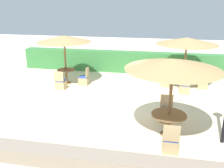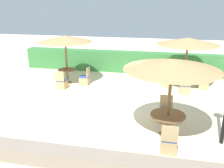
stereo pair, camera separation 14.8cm
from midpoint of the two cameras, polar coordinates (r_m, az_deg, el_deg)
The scene contains 16 objects.
ground_plane at distance 9.99m, azimuth -0.29°, elevation -5.98°, with size 40.00×40.00×0.00m, color beige.
hedge_row at distance 15.11m, azimuth 4.27°, elevation 5.05°, with size 13.00×0.70×1.24m, color #387A3D.
stone_border at distance 6.86m, azimuth -6.93°, elevation -16.71°, with size 10.00×0.56×0.42m, color gray.
parasol_back_left at distance 12.84m, azimuth -10.35°, elevation 10.13°, with size 2.72×2.72×2.50m.
round_table_back_left at distance 13.21m, azimuth -9.90°, elevation 2.51°, with size 0.91×0.91×0.75m.
patio_chair_back_left_east at distance 12.93m, azimuth -5.90°, elevation 0.99°, with size 0.46×0.46×0.93m.
patio_chair_back_left_south at distance 12.52m, azimuth -11.14°, elevation 0.13°, with size 0.46×0.46×0.93m.
parasol_front_right at distance 7.61m, azimuth 14.09°, elevation 4.34°, with size 2.90×2.90×2.53m.
round_table_front_right at distance 8.22m, azimuth 13.11°, elevation -7.74°, with size 1.11×1.11×0.73m.
patio_chair_front_right_north at distance 9.26m, azimuth 12.59°, elevation -6.75°, with size 0.46×0.46×0.93m.
patio_chair_front_right_south at distance 7.52m, azimuth 13.38°, elevation -13.18°, with size 0.46×0.46×0.93m.
parasol_back_right at distance 12.51m, azimuth 17.30°, elevation 9.32°, with size 2.93×2.93×2.48m.
round_table_back_right at distance 12.90m, azimuth 16.55°, elevation 1.55°, with size 0.96×0.96×0.72m.
patio_chair_back_right_west at distance 12.88m, azimuth 12.41°, elevation 0.57°, with size 0.46×0.46×0.93m.
patio_chair_back_right_south at distance 12.10m, azimuth 16.68°, elevation -0.97°, with size 0.46×0.46×0.93m.
patio_chair_back_right_east at distance 13.11m, azimuth 20.54°, elevation 0.11°, with size 0.46×0.46×0.93m.
Camera 2 is at (1.99, -8.86, 4.17)m, focal length 40.00 mm.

